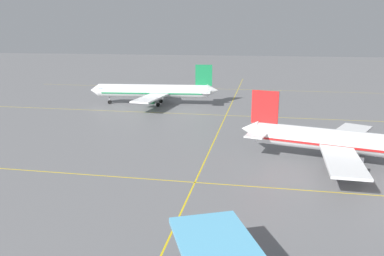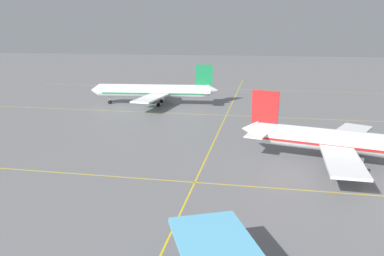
# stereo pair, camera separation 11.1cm
# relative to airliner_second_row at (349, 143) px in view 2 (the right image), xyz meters

# --- Properties ---
(airliner_second_row) EXTENTS (32.58, 27.72, 10.23)m
(airliner_second_row) POSITION_rel_airliner_second_row_xyz_m (0.00, 0.00, 0.00)
(airliner_second_row) COLOR white
(airliner_second_row) RESTS_ON ground
(airliner_third_row) EXTENTS (34.30, 29.44, 10.66)m
(airliner_third_row) POSITION_rel_airliner_second_row_xyz_m (-40.79, 40.43, 0.15)
(airliner_third_row) COLOR white
(airliner_third_row) RESTS_ON ground
(taxiway_markings) EXTENTS (143.11, 181.24, 0.01)m
(taxiway_markings) POSITION_rel_airliner_second_row_xyz_m (-20.78, 10.14, -3.49)
(taxiway_markings) COLOR yellow
(taxiway_markings) RESTS_ON ground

